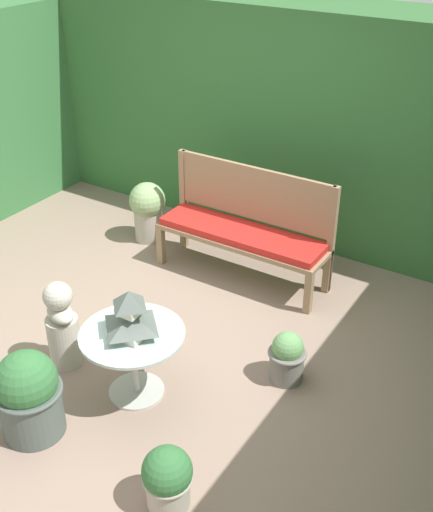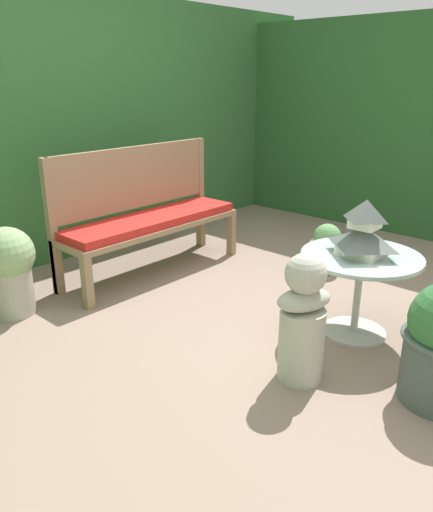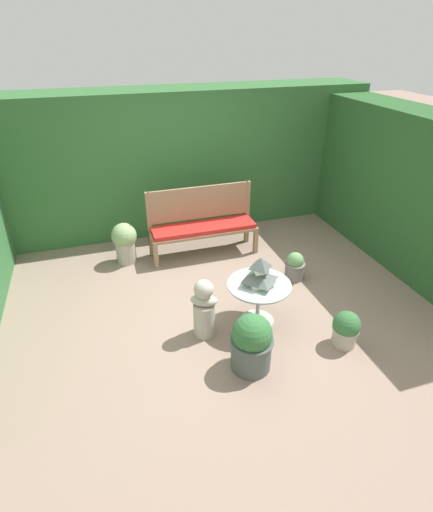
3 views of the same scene
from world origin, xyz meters
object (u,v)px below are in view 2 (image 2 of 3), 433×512
Objects in this scene: garden_bust at (303,321)px; pagoda_birdhouse at (364,232)px; garden_bench at (152,224)px; potted_plant_table_far at (9,267)px; potted_plant_table_near at (326,248)px; patio_table at (360,272)px.

pagoda_birdhouse is at bearing 27.04° from garden_bust.
garden_bench is 2.60× the size of potted_plant_table_far.
potted_plant_table_near is at bearing 40.11° from pagoda_birdhouse.
garden_bench is 2.24× the size of garden_bust.
patio_table is (0.15, -1.70, 0.01)m from garden_bench.
patio_table is at bearing 27.04° from garden_bust.
patio_table is at bearing -139.89° from potted_plant_table_near.
potted_plant_table_far is 1.52× the size of potted_plant_table_near.
garden_bench is 4.70× the size of pagoda_birdhouse.
potted_plant_table_near is (0.81, 0.69, -0.21)m from patio_table.
garden_bust reaches higher than patio_table.
garden_bust is 1.94m from potted_plant_table_far.
patio_table is 2.14× the size of pagoda_birdhouse.
potted_plant_table_far is at bearing 134.49° from garden_bust.
garden_bench is at bearing 95.11° from pagoda_birdhouse.
potted_plant_table_near is at bearing 51.22° from garden_bust.
garden_bust is at bearing -154.09° from potted_plant_table_near.
garden_bench is at bearing 99.52° from garden_bust.
garden_bust is (-0.64, -0.02, -0.07)m from patio_table.
pagoda_birdhouse is 0.71m from garden_bust.
pagoda_birdhouse is 0.55× the size of potted_plant_table_far.
garden_bench is 1.78m from garden_bust.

